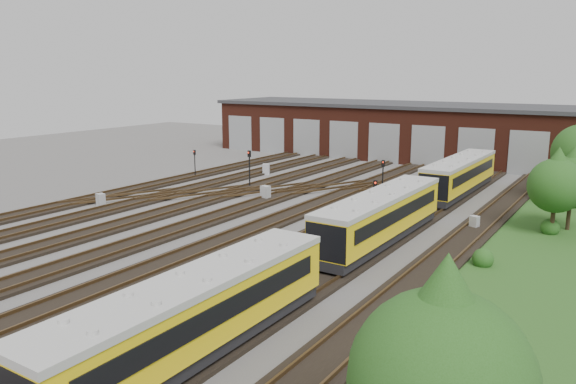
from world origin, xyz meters
The scene contains 19 objects.
ground centered at (0.00, 0.00, 0.00)m, with size 120.00×120.00×0.00m, color #4A4845.
track_network centered at (-0.17, 0.59, 0.11)m, with size 30.40×70.00×0.33m.
maintenance_shed centered at (-0.01, 39.97, 3.20)m, with size 51.00×12.50×6.35m.
grass_verge centered at (19.00, 10.00, 0.03)m, with size 8.00×55.00×0.05m, color #284F1A.
metro_train centered at (10.00, 5.51, 1.73)m, with size 2.46×45.24×2.73m.
signal_mast_0 centered at (-13.75, 16.01, 1.71)m, with size 0.26×0.25×2.65m.
signal_mast_1 centered at (-6.42, 14.89, 2.11)m, with size 0.32×0.30×3.27m.
signal_mast_2 centered at (5.06, 17.26, 1.98)m, with size 0.29×0.27×3.07m.
signal_mast_3 centered at (8.22, 8.60, 2.04)m, with size 0.31×0.30×3.18m.
relay_cabinet_0 centered at (-11.50, 2.99, 0.51)m, with size 0.61×0.51×1.02m, color #ABAEB1.
relay_cabinet_1 centered at (-8.81, 20.88, 0.54)m, with size 0.65×0.54×1.08m, color #ABAEB1.
relay_cabinet_2 centered at (-2.48, 11.68, 0.56)m, with size 0.67×0.56×1.12m, color #ABAEB1.
relay_cabinet_3 centered at (7.34, 16.28, 0.44)m, with size 0.53×0.44×0.88m, color #ABAEB1.
relay_cabinet_4 centered at (13.76, 11.90, 0.44)m, with size 0.52×0.44×0.87m, color #ABAEB1.
tree_1 centered at (18.87, 14.80, 3.54)m, with size 3.33×3.33×5.52m.
tree_3 centered at (18.17, 13.04, 3.56)m, with size 3.34×3.34×5.54m.
tree_4 centered at (19.44, -13.44, 4.14)m, with size 3.89×3.89×6.44m.
bush_0 centered at (16.00, 4.97, 0.55)m, with size 1.10×1.10×1.10m, color #204A15.
bush_1 centered at (18.04, 13.31, 0.58)m, with size 1.16×1.16×1.16m, color #204A15.
Camera 1 is at (22.44, -23.97, 9.89)m, focal length 35.00 mm.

